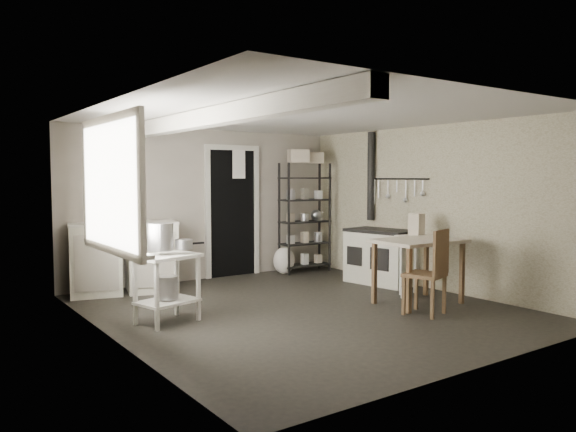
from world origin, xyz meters
TOP-DOWN VIEW (x-y plane):
  - floor at (0.00, 0.00)m, footprint 5.00×5.00m
  - ceiling at (0.00, 0.00)m, footprint 5.00×5.00m
  - wall_back at (0.00, 2.50)m, footprint 4.50×0.02m
  - wall_front at (0.00, -2.50)m, footprint 4.50×0.02m
  - wall_left at (-2.25, 0.00)m, footprint 0.02×5.00m
  - wall_right at (2.25, 0.00)m, footprint 0.02×5.00m
  - window at (-2.22, 0.20)m, footprint 0.12×1.76m
  - doorway at (0.45, 2.47)m, footprint 0.96×0.10m
  - ceiling_beam at (-1.20, 0.00)m, footprint 0.18×5.00m
  - wallpaper_panel at (2.24, 0.00)m, footprint 0.01×5.00m
  - utensil_rail at (2.19, 0.60)m, footprint 0.06×1.20m
  - prep_table at (-1.56, 0.35)m, footprint 0.75×0.62m
  - stockpot at (-1.63, 0.35)m, footprint 0.28×0.28m
  - saucepan at (-1.39, 0.29)m, footprint 0.22×0.22m
  - bucket at (-1.56, 0.35)m, footprint 0.30×0.30m
  - base_cabinets at (-1.41, 2.18)m, footprint 1.58×0.97m
  - mixing_bowl at (-1.34, 2.12)m, footprint 0.33×0.33m
  - counter_cup at (-1.72, 2.09)m, footprint 0.14×0.14m
  - shelf_rack at (1.61, 2.12)m, footprint 0.87×0.37m
  - shelf_jar at (1.35, 2.11)m, footprint 0.10×0.10m
  - storage_box_a at (1.44, 2.06)m, footprint 0.39×0.37m
  - storage_box_b at (1.75, 2.07)m, footprint 0.31×0.30m
  - stove at (1.92, 0.64)m, footprint 0.71×1.09m
  - stovepipe at (2.16, 1.13)m, footprint 0.12×0.12m
  - side_ledge at (1.81, -0.13)m, footprint 0.54×0.32m
  - oats_box at (1.79, -0.16)m, footprint 0.13×0.20m
  - work_table at (1.36, -0.59)m, footprint 1.09×0.78m
  - table_cup at (1.61, -0.67)m, footprint 0.09×0.09m
  - chair at (1.00, -1.00)m, footprint 0.52×0.53m
  - flour_sack at (1.22, 2.15)m, footprint 0.46×0.43m
  - floor_crock at (1.46, -0.28)m, footprint 0.13×0.13m

SIDE VIEW (x-z plane):
  - floor at x=0.00m, z-range 0.00..0.00m
  - floor_crock at x=1.46m, z-range 0.00..0.15m
  - flour_sack at x=1.22m, z-range 0.02..0.46m
  - work_table at x=1.36m, z-range -0.02..0.78m
  - bucket at x=-1.56m, z-range 0.26..0.51m
  - prep_table at x=-1.56m, z-range 0.03..0.77m
  - side_ledge at x=1.81m, z-range 0.03..0.83m
  - stove at x=1.92m, z-range 0.04..0.84m
  - base_cabinets at x=-1.41m, z-range -0.02..0.94m
  - chair at x=1.00m, z-range -0.01..0.98m
  - table_cup at x=1.61m, z-range 0.76..0.85m
  - saucepan at x=-1.39m, z-range 0.80..0.90m
  - stockpot at x=-1.63m, z-range 0.79..1.09m
  - shelf_rack at x=1.61m, z-range 0.05..1.85m
  - mixing_bowl at x=-1.34m, z-range 0.92..0.98m
  - counter_cup at x=-1.72m, z-range 0.92..1.03m
  - doorway at x=0.45m, z-range -0.04..2.04m
  - oats_box at x=1.79m, z-range 0.86..1.16m
  - wall_back at x=0.00m, z-range 0.00..2.30m
  - wall_front at x=0.00m, z-range 0.00..2.30m
  - wall_left at x=-2.25m, z-range 0.00..2.30m
  - wall_right at x=2.25m, z-range 0.00..2.30m
  - wallpaper_panel at x=2.24m, z-range 0.00..2.30m
  - shelf_jar at x=1.35m, z-range 1.27..1.45m
  - window at x=-2.22m, z-range 0.86..2.14m
  - utensil_rail at x=2.19m, z-range 1.33..1.77m
  - stovepipe at x=2.16m, z-range 0.88..2.30m
  - storage_box_b at x=1.75m, z-range 1.90..2.08m
  - storage_box_a at x=1.44m, z-range 1.90..2.12m
  - ceiling_beam at x=-1.20m, z-range 2.11..2.29m
  - ceiling at x=0.00m, z-range 2.30..2.30m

